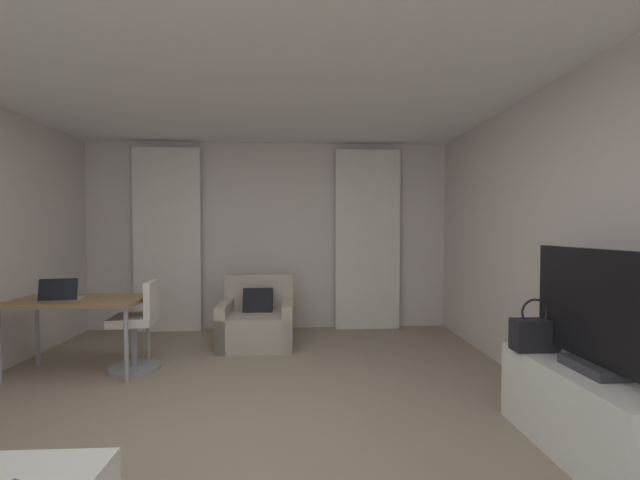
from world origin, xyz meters
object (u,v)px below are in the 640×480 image
(desk, at_px, (79,306))
(laptop, at_px, (62,296))
(desk_chair, at_px, (138,330))
(handbag_primary, at_px, (534,334))
(armchair, at_px, (257,322))
(tv_console, at_px, (587,413))
(tv_flatscreen, at_px, (594,314))

(desk, height_order, laptop, laptop)
(desk_chair, bearing_deg, handbag_primary, -21.78)
(armchair, bearing_deg, handbag_primary, -44.19)
(desk_chair, xyz_separation_m, laptop, (-0.63, -0.17, 0.38))
(laptop, bearing_deg, armchair, 29.52)
(tv_console, relative_size, tv_flatscreen, 1.15)
(armchair, bearing_deg, desk, -151.76)
(laptop, relative_size, handbag_primary, 0.98)
(tv_flatscreen, bearing_deg, desk_chair, 152.93)
(armchair, xyz_separation_m, handbag_primary, (2.16, -2.10, 0.40))
(tv_console, bearing_deg, handbag_primary, 106.12)
(desk, height_order, handbag_primary, handbag_primary)
(armchair, xyz_separation_m, tv_console, (2.27, -2.48, 0.00))
(desk_chair, xyz_separation_m, tv_console, (3.36, -1.67, -0.12))
(tv_console, bearing_deg, desk, 157.60)
(armchair, relative_size, tv_console, 0.75)
(desk_chair, relative_size, tv_flatscreen, 0.87)
(handbag_primary, bearing_deg, tv_flatscreen, -75.50)
(tv_flatscreen, height_order, handbag_primary, tv_flatscreen)
(desk, bearing_deg, tv_console, -22.40)
(handbag_primary, bearing_deg, tv_console, -73.88)
(desk, xyz_separation_m, desk_chair, (0.54, 0.07, -0.27))
(armchair, xyz_separation_m, desk, (-1.62, -0.87, 0.39))
(desk_chair, relative_size, handbag_primary, 2.39)
(laptop, distance_m, handbag_primary, 4.05)
(armchair, height_order, tv_flatscreen, tv_flatscreen)
(desk, xyz_separation_m, tv_console, (3.90, -1.61, -0.39))
(laptop, relative_size, tv_flatscreen, 0.36)
(desk, xyz_separation_m, handbag_primary, (3.79, -1.23, 0.01))
(armchair, relative_size, tv_flatscreen, 0.86)
(desk_chair, relative_size, laptop, 2.44)
(desk_chair, height_order, tv_flatscreen, tv_flatscreen)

